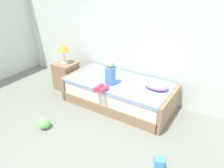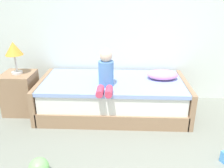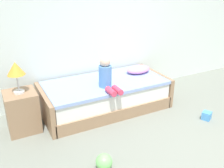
{
  "view_description": "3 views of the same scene",
  "coord_description": "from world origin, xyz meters",
  "px_view_note": "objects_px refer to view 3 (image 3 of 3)",
  "views": [
    {
      "loc": [
        1.31,
        -1.18,
        2.32
      ],
      "look_at": [
        -0.54,
        1.75,
        0.55
      ],
      "focal_mm": 34.47,
      "sensor_mm": 36.0,
      "label": 1
    },
    {
      "loc": [
        -0.41,
        -1.13,
        1.72
      ],
      "look_at": [
        -0.54,
        1.75,
        0.55
      ],
      "focal_mm": 38.0,
      "sensor_mm": 36.0,
      "label": 2
    },
    {
      "loc": [
        -2.2,
        -1.47,
        2.09
      ],
      "look_at": [
        -0.54,
        1.75,
        0.55
      ],
      "focal_mm": 40.37,
      "sensor_mm": 36.0,
      "label": 3
    }
  ],
  "objects_px": {
    "bed": "(105,95)",
    "table_lamp": "(16,70)",
    "pillow": "(138,69)",
    "nightstand": "(22,111)",
    "toy_block": "(207,116)",
    "child_figure": "(107,75)",
    "toy_ball": "(104,162)"
  },
  "relations": [
    {
      "from": "child_figure",
      "to": "pillow",
      "type": "xyz_separation_m",
      "value": [
        0.79,
        0.33,
        -0.14
      ]
    },
    {
      "from": "table_lamp",
      "to": "pillow",
      "type": "xyz_separation_m",
      "value": [
        2.06,
        0.14,
        -0.37
      ]
    },
    {
      "from": "table_lamp",
      "to": "child_figure",
      "type": "xyz_separation_m",
      "value": [
        1.27,
        -0.19,
        -0.23
      ]
    },
    {
      "from": "bed",
      "to": "pillow",
      "type": "relative_size",
      "value": 4.8
    },
    {
      "from": "bed",
      "to": "nightstand",
      "type": "relative_size",
      "value": 3.52
    },
    {
      "from": "child_figure",
      "to": "toy_ball",
      "type": "xyz_separation_m",
      "value": [
        -0.58,
        -1.11,
        -0.61
      ]
    },
    {
      "from": "pillow",
      "to": "toy_block",
      "type": "relative_size",
      "value": 3.41
    },
    {
      "from": "toy_block",
      "to": "child_figure",
      "type": "bearing_deg",
      "value": 148.26
    },
    {
      "from": "bed",
      "to": "child_figure",
      "type": "height_order",
      "value": "child_figure"
    },
    {
      "from": "pillow",
      "to": "toy_ball",
      "type": "xyz_separation_m",
      "value": [
        -1.37,
        -1.43,
        -0.47
      ]
    },
    {
      "from": "toy_ball",
      "to": "toy_block",
      "type": "height_order",
      "value": "toy_ball"
    },
    {
      "from": "bed",
      "to": "toy_ball",
      "type": "relative_size",
      "value": 10.68
    },
    {
      "from": "bed",
      "to": "pillow",
      "type": "height_order",
      "value": "pillow"
    },
    {
      "from": "bed",
      "to": "toy_ball",
      "type": "xyz_separation_m",
      "value": [
        -0.66,
        -1.33,
        -0.15
      ]
    },
    {
      "from": "nightstand",
      "to": "toy_ball",
      "type": "bearing_deg",
      "value": -62.2
    },
    {
      "from": "nightstand",
      "to": "toy_ball",
      "type": "height_order",
      "value": "nightstand"
    },
    {
      "from": "pillow",
      "to": "toy_block",
      "type": "height_order",
      "value": "pillow"
    },
    {
      "from": "child_figure",
      "to": "toy_ball",
      "type": "distance_m",
      "value": 1.39
    },
    {
      "from": "toy_ball",
      "to": "toy_block",
      "type": "distance_m",
      "value": 1.95
    },
    {
      "from": "table_lamp",
      "to": "toy_block",
      "type": "bearing_deg",
      "value": -21.46
    },
    {
      "from": "table_lamp",
      "to": "pillow",
      "type": "relative_size",
      "value": 1.02
    },
    {
      "from": "nightstand",
      "to": "toy_block",
      "type": "xyz_separation_m",
      "value": [
        2.62,
        -1.03,
        -0.24
      ]
    },
    {
      "from": "nightstand",
      "to": "toy_ball",
      "type": "xyz_separation_m",
      "value": [
        0.69,
        -1.3,
        -0.2
      ]
    },
    {
      "from": "child_figure",
      "to": "toy_ball",
      "type": "relative_size",
      "value": 2.58
    },
    {
      "from": "nightstand",
      "to": "table_lamp",
      "type": "height_order",
      "value": "table_lamp"
    },
    {
      "from": "nightstand",
      "to": "pillow",
      "type": "bearing_deg",
      "value": 3.75
    },
    {
      "from": "bed",
      "to": "nightstand",
      "type": "bearing_deg",
      "value": -178.51
    },
    {
      "from": "pillow",
      "to": "toy_block",
      "type": "xyz_separation_m",
      "value": [
        0.56,
        -1.17,
        -0.5
      ]
    },
    {
      "from": "pillow",
      "to": "table_lamp",
      "type": "bearing_deg",
      "value": -176.25
    },
    {
      "from": "nightstand",
      "to": "child_figure",
      "type": "bearing_deg",
      "value": -8.67
    },
    {
      "from": "bed",
      "to": "table_lamp",
      "type": "xyz_separation_m",
      "value": [
        -1.35,
        -0.04,
        0.69
      ]
    },
    {
      "from": "table_lamp",
      "to": "pillow",
      "type": "bearing_deg",
      "value": 3.75
    }
  ]
}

